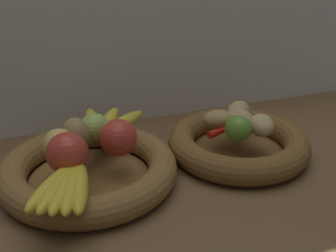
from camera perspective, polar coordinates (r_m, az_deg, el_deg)
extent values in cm
cube|color=brown|center=(91.69, 0.89, -6.76)|extent=(140.00, 90.00, 3.00)
cube|color=silver|center=(108.32, -4.84, 14.64)|extent=(140.00, 3.00, 55.00)
cylinder|color=brown|center=(87.97, -10.73, -7.21)|extent=(24.99, 24.99, 1.00)
torus|color=brown|center=(86.71, -10.85, -5.83)|extent=(36.40, 36.40, 5.93)
cylinder|color=brown|center=(98.02, 9.56, -3.55)|extent=(21.75, 21.75, 1.00)
torus|color=brown|center=(96.88, 9.66, -2.27)|extent=(32.45, 32.45, 5.93)
sphere|color=#B73828|center=(78.83, -13.70, -3.65)|extent=(7.92, 7.92, 7.92)
sphere|color=#DBB756|center=(83.84, -14.75, -2.52)|extent=(6.48, 6.48, 6.48)
sphere|color=#99B74C|center=(89.16, -10.06, -0.32)|extent=(6.56, 6.56, 6.56)
sphere|color=#B73828|center=(83.58, -6.93, -1.48)|extent=(7.61, 7.61, 7.61)
ellipsoid|color=olive|center=(85.60, -12.59, -1.30)|extent=(6.33, 6.46, 7.54)
ellipsoid|color=gold|center=(74.32, -15.32, -7.78)|extent=(12.91, 15.08, 3.32)
ellipsoid|color=gold|center=(73.84, -14.60, -7.91)|extent=(11.43, 15.93, 3.32)
ellipsoid|color=gold|center=(73.48, -13.83, -8.00)|extent=(9.77, 16.52, 3.32)
ellipsoid|color=gold|center=(73.23, -13.03, -8.03)|extent=(7.95, 16.85, 3.32)
ellipsoid|color=gold|center=(73.11, -12.21, -8.00)|extent=(6.00, 16.92, 3.32)
sphere|color=brown|center=(80.24, -12.15, -4.82)|extent=(2.99, 2.99, 2.99)
ellipsoid|color=yellow|center=(94.08, -6.44, 0.19)|extent=(14.73, 13.11, 3.22)
ellipsoid|color=yellow|center=(95.43, -8.26, 0.45)|extent=(10.31, 16.22, 3.22)
ellipsoid|color=yellow|center=(95.71, -10.25, 0.38)|extent=(4.22, 16.70, 3.22)
sphere|color=brown|center=(88.26, -9.58, -1.76)|extent=(2.90, 2.90, 2.90)
ellipsoid|color=tan|center=(93.62, 12.75, 0.09)|extent=(7.65, 8.55, 4.77)
ellipsoid|color=tan|center=(99.29, 9.66, 1.93)|extent=(8.91, 8.51, 5.08)
ellipsoid|color=tan|center=(94.52, 9.90, 0.72)|extent=(8.28, 8.86, 5.13)
ellipsoid|color=#A38451|center=(95.35, 6.97, 0.90)|extent=(8.35, 6.83, 4.41)
sphere|color=olive|center=(89.81, 9.65, -0.35)|extent=(5.84, 5.84, 5.84)
cone|color=red|center=(94.74, 8.41, -0.23)|extent=(12.37, 5.73, 1.77)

